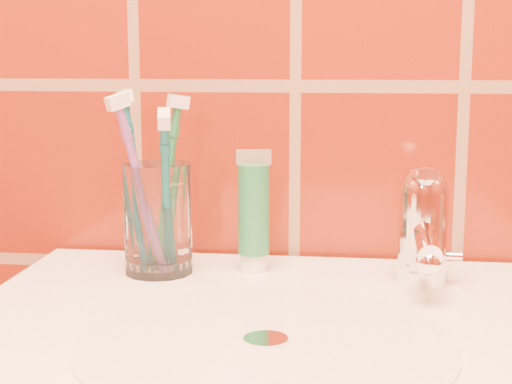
# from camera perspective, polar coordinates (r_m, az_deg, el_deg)

# --- Properties ---
(glass_tumbler) EXTENTS (0.09, 0.09, 0.12)m
(glass_tumbler) POSITION_cam_1_polar(r_m,az_deg,el_deg) (0.82, -7.14, -1.93)
(glass_tumbler) COLOR white
(glass_tumbler) RESTS_ON pedestal_sink
(toothpaste_tube) EXTENTS (0.04, 0.03, 0.13)m
(toothpaste_tube) POSITION_cam_1_polar(r_m,az_deg,el_deg) (0.82, -0.17, -1.66)
(toothpaste_tube) COLOR white
(toothpaste_tube) RESTS_ON pedestal_sink
(faucet) EXTENTS (0.05, 0.11, 0.12)m
(faucet) POSITION_cam_1_polar(r_m,az_deg,el_deg) (0.78, 12.09, -2.20)
(faucet) COLOR white
(faucet) RESTS_ON pedestal_sink
(toothbrush_0) EXTENTS (0.12, 0.12, 0.20)m
(toothbrush_0) POSITION_cam_1_polar(r_m,az_deg,el_deg) (0.83, -8.63, 0.68)
(toothbrush_0) COLOR #0C5465
(toothbrush_0) RESTS_ON glass_tumbler
(toothbrush_1) EXTENTS (0.08, 0.08, 0.20)m
(toothbrush_1) POSITION_cam_1_polar(r_m,az_deg,el_deg) (0.83, -6.48, 0.58)
(toothbrush_1) COLOR #1E7241
(toothbrush_1) RESTS_ON glass_tumbler
(toothbrush_2) EXTENTS (0.12, 0.11, 0.20)m
(toothbrush_2) POSITION_cam_1_polar(r_m,az_deg,el_deg) (0.80, -8.34, 0.27)
(toothbrush_2) COLOR #7E4798
(toothbrush_2) RESTS_ON glass_tumbler
(toothbrush_3) EXTENTS (0.07, 0.16, 0.20)m
(toothbrush_3) POSITION_cam_1_polar(r_m,az_deg,el_deg) (0.78, -6.54, -0.38)
(toothbrush_3) COLOR #0B5E63
(toothbrush_3) RESTS_ON glass_tumbler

